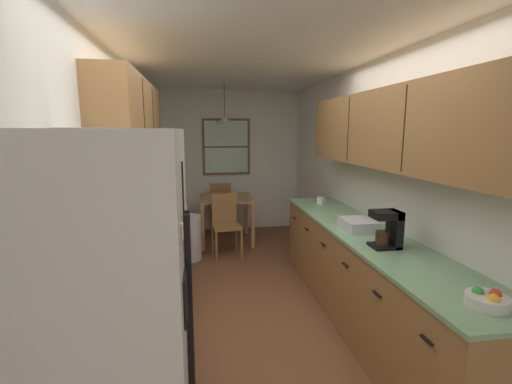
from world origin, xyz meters
TOP-DOWN VIEW (x-y plane):
  - ground_plane at (0.00, 1.00)m, footprint 12.00×12.00m
  - wall_left at (-1.35, 1.00)m, footprint 0.10×9.00m
  - wall_right at (1.35, 1.00)m, footprint 0.10×9.00m
  - wall_back at (0.00, 3.65)m, footprint 4.40×0.10m
  - ceiling_slab at (0.00, 1.00)m, footprint 4.40×9.00m
  - refrigerator at (-0.95, -1.22)m, footprint 0.73×0.74m
  - stove_range at (-0.99, -0.51)m, footprint 0.66×0.64m
  - microwave_over_range at (-1.11, -0.51)m, footprint 0.39×0.56m
  - counter_left at (-1.00, 0.71)m, footprint 0.64×1.81m
  - upper_cabinets_left at (-1.14, 0.66)m, footprint 0.33×1.89m
  - counter_right at (1.00, 0.12)m, footprint 0.64×3.35m
  - upper_cabinets_right at (1.14, 0.07)m, footprint 0.33×3.03m
  - dining_table at (-0.12, 2.81)m, footprint 0.83×0.86m
  - dining_chair_near at (-0.17, 2.18)m, footprint 0.44×0.44m
  - dining_chair_far at (-0.18, 3.45)m, footprint 0.44×0.44m
  - pendant_light at (-0.12, 2.81)m, footprint 0.28×0.28m
  - back_window at (-0.04, 3.58)m, footprint 0.86×0.05m
  - trash_bin at (-0.70, 2.06)m, footprint 0.35×0.35m
  - storage_canister at (-1.00, 0.12)m, footprint 0.11×0.11m
  - dish_towel at (-0.64, -0.35)m, footprint 0.02×0.16m
  - coffee_maker at (0.97, -0.33)m, footprint 0.22×0.18m
  - mug_by_coffeemaker at (1.00, 1.39)m, footprint 0.13×0.09m
  - fruit_bowl at (0.99, -1.32)m, footprint 0.22×0.22m
  - dish_rack at (0.95, 0.18)m, footprint 0.28×0.34m
  - table_serving_bowl at (-0.00, 2.80)m, footprint 0.16×0.16m

SIDE VIEW (x-z plane):
  - ground_plane at x=0.00m, z-range 0.00..0.00m
  - trash_bin at x=-0.70m, z-range 0.00..0.64m
  - counter_right at x=1.00m, z-range 0.00..0.90m
  - counter_left at x=-1.00m, z-range 0.00..0.90m
  - stove_range at x=-0.99m, z-range -0.08..1.02m
  - dish_towel at x=-0.64m, z-range 0.38..0.62m
  - dining_chair_near at x=-0.17m, z-range 0.05..0.95m
  - dining_chair_far at x=-0.18m, z-range 0.05..0.95m
  - dining_table at x=-0.12m, z-range 0.25..1.01m
  - table_serving_bowl at x=0.00m, z-range 0.75..0.81m
  - refrigerator at x=-0.95m, z-range 0.00..1.84m
  - fruit_bowl at x=0.99m, z-range 0.89..0.98m
  - mug_by_coffeemaker at x=1.00m, z-range 0.90..0.99m
  - dish_rack at x=0.95m, z-range 0.90..1.00m
  - storage_canister at x=-1.00m, z-range 0.90..1.06m
  - coffee_maker at x=0.97m, z-range 0.91..1.21m
  - wall_left at x=-1.35m, z-range 0.00..2.55m
  - wall_right at x=1.35m, z-range 0.00..2.55m
  - wall_back at x=0.00m, z-range 0.00..2.55m
  - back_window at x=-0.04m, z-range 1.03..2.04m
  - microwave_over_range at x=-1.11m, z-range 1.54..1.85m
  - upper_cabinets_right at x=1.14m, z-range 1.50..2.18m
  - upper_cabinets_left at x=-1.14m, z-range 1.56..2.30m
  - pendant_light at x=-0.12m, z-range 1.69..2.30m
  - ceiling_slab at x=0.00m, z-range 2.55..2.63m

